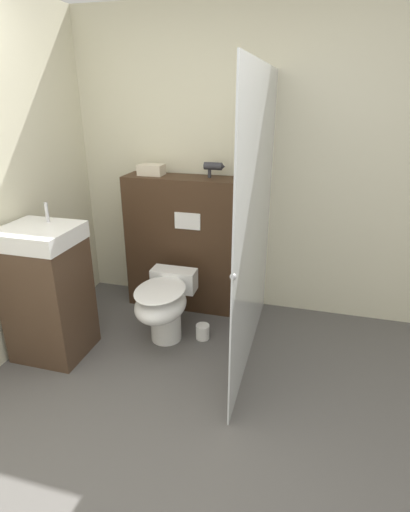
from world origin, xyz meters
The scene contains 9 objects.
ground_plane centered at (0.00, 0.00, 0.00)m, with size 12.00×12.00×0.00m, color #565451.
wall_back centered at (0.00, 2.10, 1.25)m, with size 8.00×0.06×2.50m.
partition_panel centered at (-0.25, 1.89, 0.59)m, with size 1.17×0.31×1.19m.
shower_glass centered at (0.37, 1.30, 1.00)m, with size 0.04×1.54×2.00m.
toilet centered at (-0.30, 1.27, 0.32)m, with size 0.38×0.63×0.51m.
sink_vanity centered at (-1.05, 0.91, 0.50)m, with size 0.50×0.46×1.13m.
hair_drier centered at (-0.08, 1.92, 1.28)m, with size 0.18×0.06×0.13m.
folded_towel centered at (-0.62, 1.90, 1.23)m, with size 0.21×0.15×0.09m.
spare_toilet_roll centered at (-0.02, 1.37, 0.06)m, with size 0.11×0.11×0.12m.
Camera 1 is at (0.73, -1.25, 1.82)m, focal length 28.00 mm.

